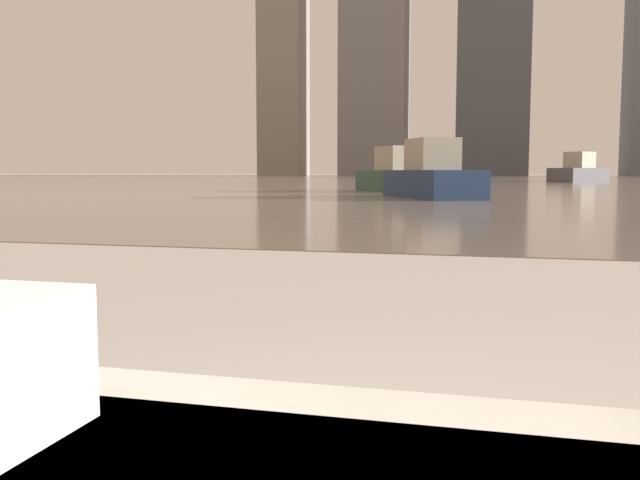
# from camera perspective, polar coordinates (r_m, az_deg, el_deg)

# --- Properties ---
(harbor_water) EXTENTS (180.00, 110.00, 0.01)m
(harbor_water) POSITION_cam_1_polar(r_m,az_deg,el_deg) (61.86, 14.39, 4.66)
(harbor_water) COLOR gray
(harbor_water) RESTS_ON ground_plane
(harbor_boat_0) EXTENTS (4.53, 5.77, 2.09)m
(harbor_boat_0) POSITION_cam_1_polar(r_m,az_deg,el_deg) (53.05, 20.02, 5.18)
(harbor_boat_0) COLOR #4C4C51
(harbor_boat_0) RESTS_ON harbor_water
(harbor_boat_1) EXTENTS (3.86, 4.68, 1.72)m
(harbor_boat_1) POSITION_cam_1_polar(r_m,az_deg,el_deg) (27.39, 6.17, 5.14)
(harbor_boat_1) COLOR #335647
(harbor_boat_1) RESTS_ON harbor_water
(harbor_boat_2) EXTENTS (2.18, 5.06, 1.84)m
(harbor_boat_2) POSITION_cam_1_polar(r_m,az_deg,el_deg) (78.37, 8.14, 5.42)
(harbor_boat_2) COLOR #335647
(harbor_boat_2) RESTS_ON harbor_water
(harbor_boat_3) EXTENTS (3.50, 4.88, 1.74)m
(harbor_boat_3) POSITION_cam_1_polar(r_m,az_deg,el_deg) (21.42, 8.93, 5.01)
(harbor_boat_3) COLOR navy
(harbor_boat_3) RESTS_ON harbor_water
(skyline_tower_0) EXTENTS (7.35, 7.03, 40.53)m
(skyline_tower_0) POSITION_cam_1_polar(r_m,az_deg,el_deg) (125.27, -2.95, 14.51)
(skyline_tower_0) COLOR gray
(skyline_tower_0) RESTS_ON ground_plane
(skyline_tower_2) EXTENTS (11.07, 9.07, 35.84)m
(skyline_tower_2) POSITION_cam_1_polar(r_m,az_deg,el_deg) (119.12, 13.78, 13.68)
(skyline_tower_2) COLOR #4C515B
(skyline_tower_2) RESTS_ON ground_plane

